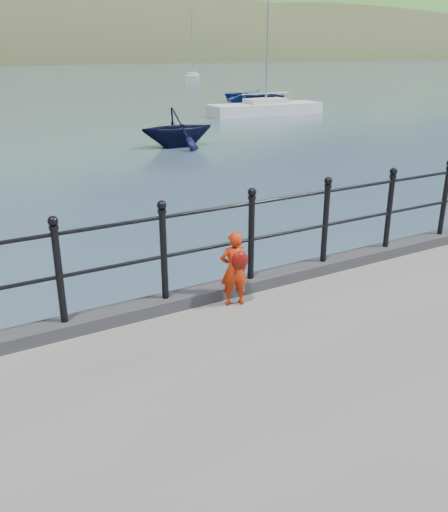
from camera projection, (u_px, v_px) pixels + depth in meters
ground at (205, 361)px, 7.26m from camera, size 600.00×600.00×0.00m
kerb at (210, 293)px, 6.76m from camera, size 60.00×0.30×0.15m
railing at (209, 236)px, 6.49m from camera, size 18.11×0.11×1.20m
far_shore at (18, 117)px, 227.03m from camera, size 830.00×200.00×156.00m
child at (234, 268)px, 6.46m from camera, size 0.38×0.34×0.93m
launch_blue at (256, 96)px, 42.46m from camera, size 5.52×6.04×1.02m
launch_navy at (177, 127)px, 22.94m from camera, size 3.27×2.86×1.65m
sailboat_far at (193, 77)px, 73.52m from camera, size 4.63×6.52×9.21m
sailboat_near at (266, 109)px, 34.57m from camera, size 7.54×2.55×10.03m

